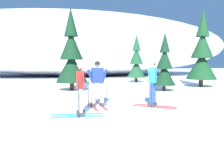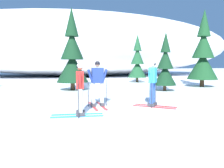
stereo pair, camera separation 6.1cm
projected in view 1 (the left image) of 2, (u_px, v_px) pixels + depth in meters
ground_plane at (121, 111)px, 7.67m from camera, size 120.00×120.00×0.00m
skier_cyan_jacket at (153, 83)px, 8.46m from camera, size 1.59×1.34×1.81m
skier_navy_jacket at (97, 83)px, 8.42m from camera, size 0.82×1.78×1.80m
skier_red_jacket at (80, 89)px, 6.95m from camera, size 1.70×0.79×1.72m
pine_tree_center_left at (71, 56)px, 13.58m from camera, size 2.01×2.01×5.20m
pine_tree_center at (164, 66)px, 13.37m from camera, size 1.41×1.41×3.65m
pine_tree_center_right at (136, 62)px, 19.50m from camera, size 1.68×1.68×4.36m
pine_tree_far_right at (202, 55)px, 15.65m from camera, size 2.15×2.15×5.57m
snow_ridge_background at (80, 45)px, 30.15m from camera, size 43.79×20.40×8.51m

